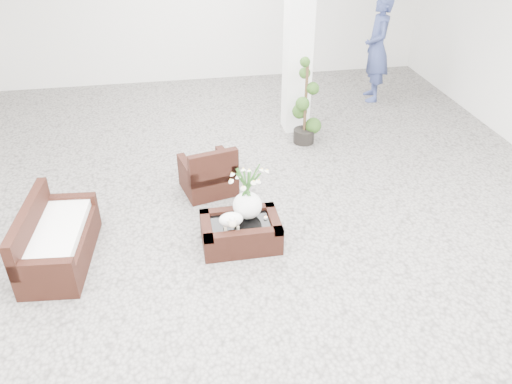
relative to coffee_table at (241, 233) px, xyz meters
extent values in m
plane|color=gray|center=(0.21, 0.23, -0.16)|extent=(11.00, 11.00, 0.00)
cube|color=white|center=(1.41, 3.03, 1.59)|extent=(0.40, 0.40, 3.50)
cube|color=#32160E|center=(0.00, 0.00, 0.00)|extent=(0.90, 0.60, 0.31)
ellipsoid|color=white|center=(-0.12, -0.10, 0.26)|extent=(0.28, 0.23, 0.21)
cylinder|color=white|center=(0.30, 0.02, 0.17)|extent=(0.04, 0.04, 0.03)
cube|color=#32160E|center=(-0.25, 1.27, 0.20)|extent=(0.79, 0.77, 0.71)
cube|color=#32160E|center=(-2.03, 0.08, 0.20)|extent=(0.76, 1.38, 0.71)
imported|color=navy|center=(3.18, 4.05, 0.82)|extent=(0.58, 0.78, 1.95)
camera|label=1|loc=(-0.68, -4.75, 3.60)|focal=35.87mm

